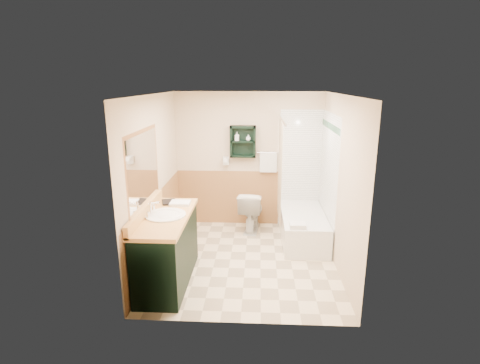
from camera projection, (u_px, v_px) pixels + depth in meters
name	position (u px, v px, depth m)	size (l,w,h in m)	color
floor	(245.00, 260.00, 5.56)	(3.00, 3.00, 0.00)	beige
back_wall	(249.00, 160.00, 6.71)	(2.60, 0.04, 2.40)	beige
left_wall	(153.00, 181.00, 5.31)	(0.04, 3.00, 2.40)	beige
right_wall	(341.00, 183.00, 5.18)	(0.04, 3.00, 2.40)	beige
ceiling	(246.00, 93.00, 4.93)	(2.60, 3.00, 0.04)	white
wainscot_left	(158.00, 227.00, 5.49)	(2.98, 2.98, 1.00)	#AF7447
wainscot_back	(248.00, 198.00, 6.86)	(2.58, 2.58, 1.00)	#AF7447
mirror_frame	(143.00, 169.00, 4.70)	(1.30, 1.30, 1.00)	#9A6532
mirror_glass	(144.00, 169.00, 4.70)	(1.20, 1.20, 0.90)	white
tile_right	(328.00, 180.00, 5.95)	(1.50, 1.50, 2.10)	white
tile_back	(306.00, 169.00, 6.66)	(0.95, 0.95, 2.10)	white
tile_accent	(330.00, 126.00, 5.72)	(1.50, 1.50, 0.10)	#144928
wall_shelf	(243.00, 142.00, 6.51)	(0.45, 0.15, 0.55)	black
hair_dryer	(226.00, 161.00, 6.64)	(0.10, 0.24, 0.18)	silver
towel_bar	(268.00, 153.00, 6.59)	(0.40, 0.06, 0.40)	white
curtain_rod	(282.00, 119.00, 5.73)	(0.03, 0.03, 1.60)	silver
shower_curtain	(280.00, 171.00, 6.13)	(1.05, 1.05, 1.70)	beige
vanity	(167.00, 249.00, 4.86)	(0.59, 1.46, 0.92)	black
bathtub	(303.00, 227.00, 6.20)	(0.70, 1.50, 0.47)	white
toilet	(251.00, 211.00, 6.60)	(0.40, 0.72, 0.71)	white
counter_towel	(180.00, 203.00, 5.16)	(0.27, 0.21, 0.04)	white
vanity_book	(162.00, 195.00, 5.18)	(0.18, 0.02, 0.25)	black
tub_towel	(297.00, 225.00, 5.54)	(0.24, 0.20, 0.07)	white
soap_bottle_a	(237.00, 139.00, 6.50)	(0.07, 0.15, 0.07)	white
soap_bottle_b	(248.00, 138.00, 6.49)	(0.08, 0.11, 0.08)	white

